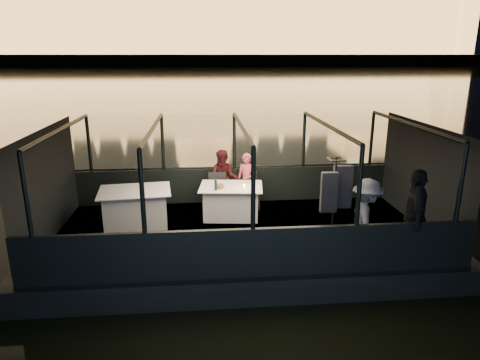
{
  "coord_description": "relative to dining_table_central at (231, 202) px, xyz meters",
  "views": [
    {
      "loc": [
        -0.82,
        -8.64,
        4.24
      ],
      "look_at": [
        0.0,
        0.4,
        1.55
      ],
      "focal_mm": 32.0,
      "sensor_mm": 36.0,
      "label": 1
    }
  ],
  "objects": [
    {
      "name": "cabin_roof_glass",
      "position": [
        0.17,
        -0.87,
        1.91
      ],
      "size": [
        8.0,
        4.0,
        0.02
      ],
      "primitive_type": null,
      "color": "#99B2B2",
      "rests_on": "boat_deck"
    },
    {
      "name": "dining_table_central",
      "position": [
        0.0,
        0.0,
        0.0
      ],
      "size": [
        1.56,
        1.21,
        0.77
      ],
      "primitive_type": "cube",
      "rotation": [
        0.0,
        0.0,
        -0.12
      ],
      "color": "white",
      "rests_on": "boat_deck"
    },
    {
      "name": "plate_near",
      "position": [
        0.5,
        -0.22,
        0.39
      ],
      "size": [
        0.34,
        0.34,
        0.02
      ],
      "primitive_type": "cylinder",
      "rotation": [
        0.0,
        0.0,
        -0.33
      ],
      "color": "white",
      "rests_on": "dining_table_central"
    },
    {
      "name": "wine_glass_red",
      "position": [
        0.32,
        0.1,
        0.48
      ],
      "size": [
        0.08,
        0.08,
        0.18
      ],
      "primitive_type": null,
      "rotation": [
        0.0,
        0.0,
        0.29
      ],
      "color": "silver",
      "rests_on": "dining_table_central"
    },
    {
      "name": "person_man_maroon",
      "position": [
        -0.14,
        0.72,
        0.36
      ],
      "size": [
        0.84,
        0.74,
        1.47
      ],
      "primitive_type": "imported",
      "rotation": [
        0.0,
        0.0,
        -0.31
      ],
      "color": "#3A1013",
      "rests_on": "boat_deck"
    },
    {
      "name": "boat_hull",
      "position": [
        0.17,
        -0.87,
        -0.89
      ],
      "size": [
        8.6,
        4.4,
        1.0
      ],
      "primitive_type": "cube",
      "color": "black",
      "rests_on": "river_water"
    },
    {
      "name": "chair_port_left",
      "position": [
        -0.3,
        0.45,
        0.06
      ],
      "size": [
        0.44,
        0.44,
        0.92
      ],
      "primitive_type": "cube",
      "rotation": [
        0.0,
        0.0,
        0.02
      ],
      "color": "black",
      "rests_on": "boat_deck"
    },
    {
      "name": "wine_bottle",
      "position": [
        -0.37,
        -0.29,
        0.53
      ],
      "size": [
        0.07,
        0.07,
        0.3
      ],
      "primitive_type": "cylinder",
      "rotation": [
        0.0,
        0.0,
        -0.1
      ],
      "color": "#14381F",
      "rests_on": "dining_table_central"
    },
    {
      "name": "end_wall_aft",
      "position": [
        4.17,
        -0.87,
        0.76
      ],
      "size": [
        0.02,
        4.0,
        2.3
      ],
      "primitive_type": null,
      "color": "black",
      "rests_on": "boat_deck"
    },
    {
      "name": "amber_candle",
      "position": [
        0.29,
        -0.15,
        0.42
      ],
      "size": [
        0.07,
        0.07,
        0.08
      ],
      "primitive_type": "cylinder",
      "rotation": [
        0.0,
        0.0,
        -0.27
      ],
      "color": "#FFAF3F",
      "rests_on": "dining_table_central"
    },
    {
      "name": "plate_far",
      "position": [
        -0.22,
        0.07,
        0.39
      ],
      "size": [
        0.33,
        0.33,
        0.02
      ],
      "primitive_type": "cylinder",
      "rotation": [
        0.0,
        0.0,
        -0.29
      ],
      "color": "silver",
      "rests_on": "dining_table_central"
    },
    {
      "name": "cabin_glass_starboard",
      "position": [
        0.17,
        -2.87,
        1.21
      ],
      "size": [
        8.0,
        0.02,
        1.4
      ],
      "primitive_type": null,
      "color": "#99B2B2",
      "rests_on": "gunwale_starboard"
    },
    {
      "name": "river_water",
      "position": [
        0.17,
        79.13,
        -0.89
      ],
      "size": [
        500.0,
        500.0,
        0.0
      ],
      "primitive_type": "plane",
      "color": "black",
      "rests_on": "ground"
    },
    {
      "name": "chair_port_right",
      "position": [
        0.52,
        0.52,
        0.06
      ],
      "size": [
        0.44,
        0.44,
        0.81
      ],
      "primitive_type": "cube",
      "rotation": [
        0.0,
        0.0,
        0.2
      ],
      "color": "black",
      "rests_on": "boat_deck"
    },
    {
      "name": "end_wall_fore",
      "position": [
        -3.83,
        -0.87,
        0.76
      ],
      "size": [
        0.02,
        4.0,
        2.3
      ],
      "primitive_type": null,
      "color": "black",
      "rests_on": "boat_deck"
    },
    {
      "name": "gunwale_port",
      "position": [
        0.17,
        1.13,
        0.06
      ],
      "size": [
        8.0,
        0.08,
        0.9
      ],
      "primitive_type": "cube",
      "color": "black",
      "rests_on": "boat_deck"
    },
    {
      "name": "bread_basket",
      "position": [
        -0.28,
        -0.12,
        0.42
      ],
      "size": [
        0.24,
        0.24,
        0.08
      ],
      "primitive_type": "cylinder",
      "rotation": [
        0.0,
        0.0,
        0.17
      ],
      "color": "olive",
      "rests_on": "dining_table_central"
    },
    {
      "name": "wine_glass_white",
      "position": [
        -0.35,
        -0.23,
        0.48
      ],
      "size": [
        0.07,
        0.07,
        0.18
      ],
      "primitive_type": null,
      "rotation": [
        0.0,
        0.0,
        0.29
      ],
      "color": "silver",
      "rests_on": "dining_table_central"
    },
    {
      "name": "boat_deck",
      "position": [
        0.17,
        -0.87,
        -0.41
      ],
      "size": [
        8.0,
        4.0,
        0.04
      ],
      "primitive_type": "cube",
      "color": "black",
      "rests_on": "boat_hull"
    },
    {
      "name": "gunwale_starboard",
      "position": [
        0.17,
        -2.87,
        0.06
      ],
      "size": [
        8.0,
        0.08,
        0.9
      ],
      "primitive_type": "cube",
      "color": "black",
      "rests_on": "boat_deck"
    },
    {
      "name": "cabin_glass_port",
      "position": [
        0.17,
        1.13,
        1.21
      ],
      "size": [
        8.0,
        0.02,
        1.4
      ],
      "primitive_type": null,
      "color": "#99B2B2",
      "rests_on": "gunwale_port"
    },
    {
      "name": "coat_stand",
      "position": [
        1.77,
        -2.17,
        0.51
      ],
      "size": [
        0.63,
        0.55,
        1.95
      ],
      "primitive_type": null,
      "rotation": [
        0.0,
        0.0,
        0.25
      ],
      "color": "black",
      "rests_on": "boat_deck"
    },
    {
      "name": "canopy_ribs",
      "position": [
        0.17,
        -0.87,
        0.76
      ],
      "size": [
        8.0,
        4.0,
        2.3
      ],
      "primitive_type": null,
      "color": "black",
      "rests_on": "boat_deck"
    },
    {
      "name": "dining_table_aft",
      "position": [
        -2.17,
        -0.31,
        0.0
      ],
      "size": [
        1.67,
        1.29,
        0.83
      ],
      "primitive_type": "cube",
      "rotation": [
        0.0,
        0.0,
        0.1
      ],
      "color": "white",
      "rests_on": "boat_deck"
    },
    {
      "name": "embankment",
      "position": [
        0.17,
        209.13,
        0.11
      ],
      "size": [
        400.0,
        140.0,
        6.0
      ],
      "primitive_type": "cube",
      "color": "#423D33",
      "rests_on": "ground"
    },
    {
      "name": "passenger_stripe",
      "position": [
        2.33,
        -2.39,
        0.47
      ],
      "size": [
        0.67,
        1.07,
        1.58
      ],
      "primitive_type": "imported",
      "rotation": [
        0.0,
        0.0,
        1.47
      ],
      "color": "silver",
      "rests_on": "boat_deck"
    },
    {
      "name": "person_woman_coral",
      "position": [
        0.45,
        0.72,
        0.36
      ],
      "size": [
        0.57,
        0.47,
        1.37
      ],
      "primitive_type": "imported",
      "rotation": [
        0.0,
        0.0,
        -0.32
      ],
      "color": "#CF4B57",
      "rests_on": "boat_deck"
    },
    {
      "name": "passenger_dark",
      "position": [
        3.16,
        -2.59,
        0.47
      ],
      "size": [
        0.8,
        1.15,
        1.8
      ],
      "primitive_type": "imported",
      "rotation": [
        0.0,
        0.0,
        4.34
      ],
      "color": "black",
      "rests_on": "boat_deck"
    }
  ]
}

